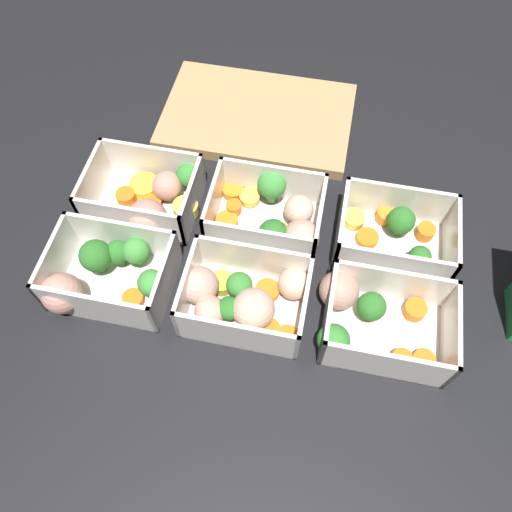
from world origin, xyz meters
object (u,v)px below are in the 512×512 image
(container_near_left, at_px, (104,275))
(container_near_right, at_px, (369,317))
(container_far_right, at_px, (394,236))
(container_far_left, at_px, (152,199))
(container_far_center, at_px, (276,217))
(container_near_center, at_px, (241,298))

(container_near_left, xyz_separation_m, container_near_right, (0.32, 0.01, -0.00))
(container_near_left, relative_size, container_far_right, 1.04)
(container_far_left, bearing_deg, container_far_center, 1.35)
(container_near_right, xyz_separation_m, container_far_left, (-0.30, 0.11, -0.00))
(container_far_center, bearing_deg, container_near_left, -146.08)
(container_far_center, bearing_deg, container_far_left, -178.65)
(container_near_center, relative_size, container_far_left, 1.10)
(container_near_center, bearing_deg, container_near_right, 2.07)
(container_near_center, relative_size, container_near_right, 1.04)
(container_near_left, height_order, container_near_center, same)
(container_near_center, bearing_deg, container_near_left, -178.83)
(container_far_left, height_order, container_far_right, same)
(container_near_right, height_order, container_far_center, same)
(container_near_right, distance_m, container_far_right, 0.12)
(container_near_center, xyz_separation_m, container_far_center, (0.02, 0.12, 0.00))
(container_near_right, bearing_deg, container_near_center, -177.93)
(container_far_right, bearing_deg, container_far_left, -178.72)
(container_near_left, relative_size, container_near_center, 0.89)
(container_far_center, xyz_separation_m, container_far_right, (0.15, 0.00, -0.00))
(container_near_right, height_order, container_far_left, same)
(container_far_left, xyz_separation_m, container_far_right, (0.32, 0.01, -0.00))
(container_near_right, bearing_deg, container_far_left, 159.13)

